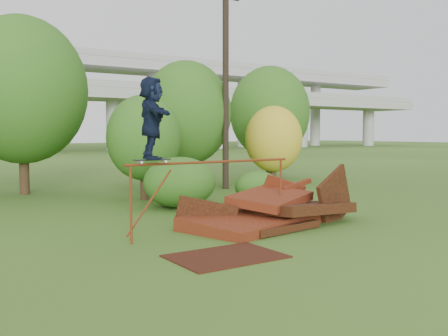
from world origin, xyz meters
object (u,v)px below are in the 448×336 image
skater (152,118)px  flat_plate (226,256)px  utility_pole (226,84)px  scrap_pile (271,212)px

skater → flat_plate: (0.60, -2.21, -2.86)m
skater → utility_pole: (7.49, 8.31, 1.84)m
skater → utility_pole: utility_pole is taller
scrap_pile → utility_pole: 10.04m
scrap_pile → skater: 4.42m
skater → flat_plate: 3.67m
flat_plate → utility_pole: 13.42m
scrap_pile → utility_pole: size_ratio=0.61×
scrap_pile → flat_plate: (-3.02, -2.35, -0.34)m
skater → utility_pole: 11.34m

